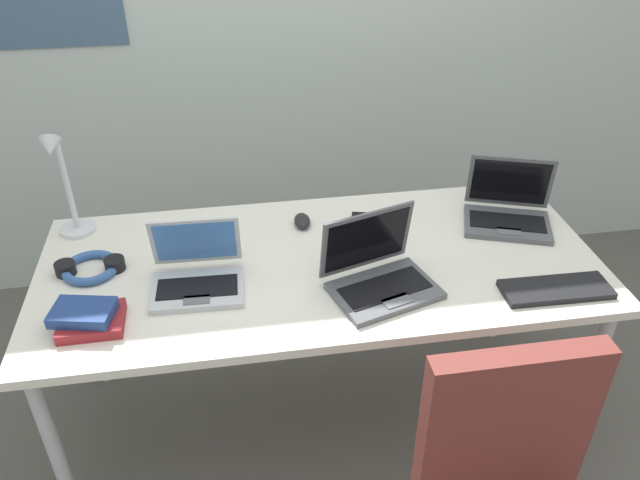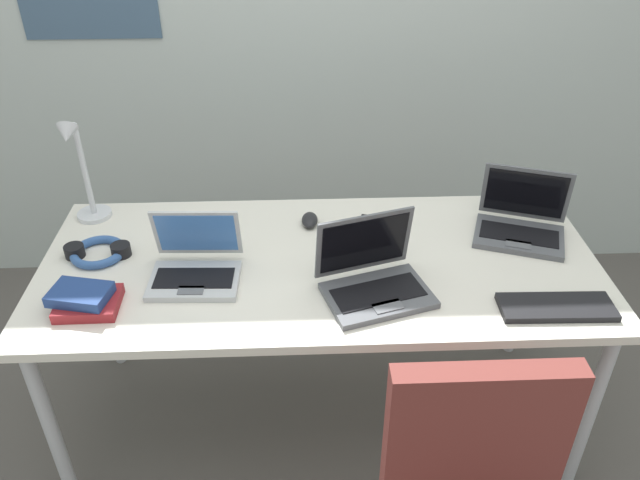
% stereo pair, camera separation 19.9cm
% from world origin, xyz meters
% --- Properties ---
extents(ground_plane, '(12.00, 12.00, 0.00)m').
position_xyz_m(ground_plane, '(0.00, 0.00, 0.00)').
color(ground_plane, '#56514C').
extents(wall_back, '(6.00, 0.13, 2.60)m').
position_xyz_m(wall_back, '(-0.00, 1.10, 1.30)').
color(wall_back, '#B2BCB7').
rests_on(wall_back, ground_plane).
extents(desk, '(1.80, 0.80, 0.74)m').
position_xyz_m(desk, '(0.00, 0.00, 0.68)').
color(desk, silver).
rests_on(desk, ground_plane).
extents(desk_lamp, '(0.12, 0.18, 0.40)m').
position_xyz_m(desk_lamp, '(-0.80, 0.28, 0.94)').
color(desk_lamp, silver).
rests_on(desk_lamp, desk).
extents(laptop_front_right, '(0.35, 0.32, 0.22)m').
position_xyz_m(laptop_front_right, '(0.69, 0.13, 0.78)').
color(laptop_front_right, '#515459').
rests_on(laptop_front_right, desk).
extents(laptop_back_left, '(0.36, 0.32, 0.23)m').
position_xyz_m(laptop_back_left, '(0.15, -0.17, 0.79)').
color(laptop_back_left, '#515459').
rests_on(laptop_back_left, desk).
extents(laptop_near_mouse, '(0.28, 0.25, 0.20)m').
position_xyz_m(laptop_near_mouse, '(-0.39, -0.07, 0.78)').
color(laptop_near_mouse, '#B7BABC').
rests_on(laptop_near_mouse, desk).
extents(external_keyboard, '(0.33, 0.13, 0.02)m').
position_xyz_m(external_keyboard, '(0.68, -0.28, 0.75)').
color(external_keyboard, black).
rests_on(external_keyboard, desk).
extents(computer_mouse, '(0.06, 0.10, 0.03)m').
position_xyz_m(computer_mouse, '(-0.03, 0.22, 0.76)').
color(computer_mouse, black).
rests_on(computer_mouse, desk).
extents(cell_phone, '(0.09, 0.15, 0.01)m').
position_xyz_m(cell_phone, '(0.18, 0.20, 0.74)').
color(cell_phone, black).
rests_on(cell_phone, desk).
extents(headphones, '(0.21, 0.18, 0.04)m').
position_xyz_m(headphones, '(-0.72, 0.06, 0.76)').
color(headphones, '#335999').
rests_on(headphones, desk).
extents(book_stack, '(0.20, 0.15, 0.07)m').
position_xyz_m(book_stack, '(-0.69, -0.21, 0.77)').
color(book_stack, maroon).
rests_on(book_stack, desk).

